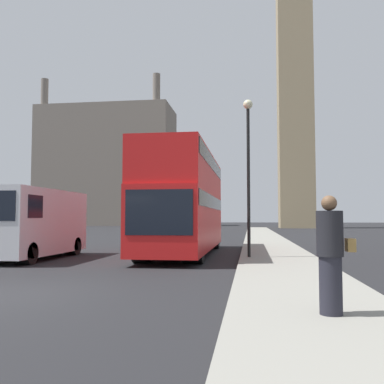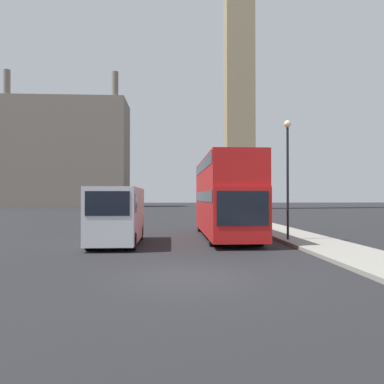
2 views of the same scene
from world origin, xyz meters
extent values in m
plane|color=black|center=(0.00, 0.00, 0.00)|extent=(300.00, 300.00, 0.00)
cube|color=tan|center=(12.86, 62.81, 24.01)|extent=(5.51, 5.51, 48.03)
cube|color=slate|center=(-25.90, 82.08, 12.89)|extent=(28.84, 12.90, 25.79)
cylinder|color=slate|center=(-38.16, 76.59, 28.62)|extent=(1.55, 1.55, 5.67)
cylinder|color=slate|center=(-13.64, 76.59, 28.62)|extent=(1.55, 1.55, 5.67)
cube|color=red|center=(2.50, 10.35, 1.51)|extent=(2.51, 10.77, 2.45)
cube|color=red|center=(2.50, 10.35, 3.57)|extent=(2.51, 10.55, 1.67)
cube|color=black|center=(2.50, 10.35, 2.31)|extent=(2.55, 10.34, 0.55)
cube|color=black|center=(2.50, 10.35, 4.03)|extent=(2.55, 10.12, 0.55)
cube|color=black|center=(2.50, 4.95, 1.80)|extent=(2.21, 0.03, 1.47)
cylinder|color=black|center=(1.60, 6.58, 0.51)|extent=(0.70, 1.01, 1.01)
cylinder|color=black|center=(3.41, 6.58, 0.51)|extent=(0.70, 1.01, 1.01)
cylinder|color=black|center=(1.60, 14.12, 0.51)|extent=(0.70, 1.01, 1.01)
cylinder|color=black|center=(3.41, 14.12, 0.51)|extent=(0.70, 1.01, 1.01)
cube|color=silver|center=(-3.09, 7.44, 1.47)|extent=(2.11, 5.71, 2.50)
cube|color=black|center=(-3.09, 4.58, 2.02)|extent=(1.79, 0.02, 1.00)
cube|color=black|center=(-3.09, 5.59, 2.02)|extent=(2.14, 1.03, 0.80)
cylinder|color=black|center=(-3.88, 5.50, 0.39)|extent=(0.53, 0.78, 0.78)
cylinder|color=black|center=(-2.30, 5.50, 0.39)|extent=(0.53, 0.78, 0.78)
cylinder|color=black|center=(-3.88, 9.38, 0.39)|extent=(0.53, 0.78, 0.78)
cylinder|color=black|center=(-2.30, 9.38, 0.39)|extent=(0.53, 0.78, 0.78)
cylinder|color=black|center=(5.35, 7.86, 2.97)|extent=(0.12, 0.12, 5.65)
sphere|color=beige|center=(5.35, 7.86, 5.98)|extent=(0.36, 0.36, 0.36)
camera|label=1|loc=(5.41, -8.46, 1.61)|focal=40.00mm
camera|label=2|loc=(-0.50, -10.68, 2.26)|focal=35.00mm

